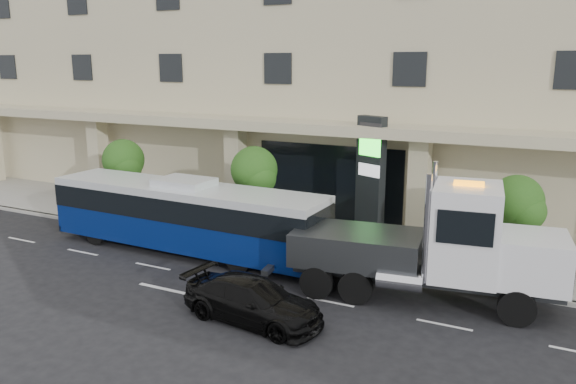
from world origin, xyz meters
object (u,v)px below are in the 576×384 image
tow_truck (436,248)px  signage_pylon (370,176)px  city_bus (186,215)px  black_sedan (253,300)px

tow_truck → signage_pylon: (-4.39, 5.87, 1.09)m
tow_truck → signage_pylon: 7.41m
city_bus → black_sedan: 7.81m
tow_truck → black_sedan: 6.67m
signage_pylon → city_bus: bearing=-118.4°
black_sedan → city_bus: bearing=58.4°
city_bus → black_sedan: city_bus is taller
tow_truck → black_sedan: (-4.97, -4.27, -1.28)m
city_bus → black_sedan: (6.15, -4.71, -0.99)m
city_bus → tow_truck: bearing=-1.1°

